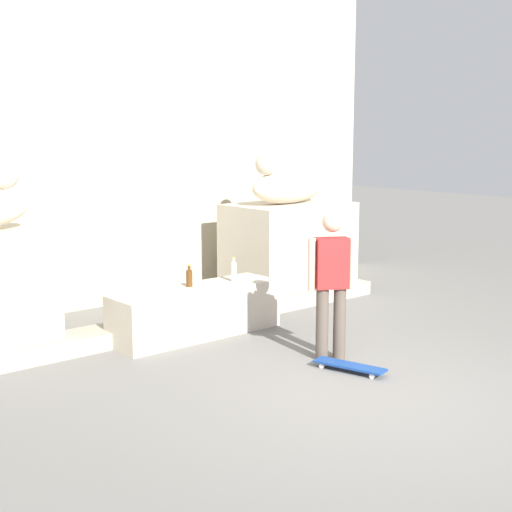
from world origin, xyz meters
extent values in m
plane|color=slate|center=(0.00, 0.00, 0.00)|extent=(40.00, 40.00, 0.00)
cube|color=#BCB298|center=(0.00, 5.49, 2.61)|extent=(10.42, 0.60, 5.23)
cube|color=beige|center=(2.52, 4.06, 0.71)|extent=(1.88, 1.21, 1.42)
sphere|color=beige|center=(-1.97, 4.00, 2.04)|extent=(0.32, 0.32, 0.32)
ellipsoid|color=beige|center=(2.52, 4.06, 1.68)|extent=(1.66, 0.78, 0.52)
sphere|color=beige|center=(1.97, 3.98, 2.04)|extent=(0.32, 0.32, 0.32)
cube|color=beige|center=(0.00, 3.06, 0.31)|extent=(2.23, 0.66, 0.61)
cylinder|color=brown|center=(0.65, 1.24, 0.41)|extent=(0.14, 0.14, 0.82)
cylinder|color=brown|center=(0.48, 1.34, 0.41)|extent=(0.14, 0.14, 0.82)
cube|color=#B22626|center=(0.56, 1.29, 1.10)|extent=(0.41, 0.36, 0.56)
sphere|color=beige|center=(0.56, 1.29, 1.55)|extent=(0.23, 0.23, 0.23)
cylinder|color=beige|center=(0.76, 1.17, 1.09)|extent=(0.09, 0.09, 0.58)
cylinder|color=beige|center=(0.37, 1.40, 1.09)|extent=(0.09, 0.09, 0.58)
cube|color=navy|center=(0.40, 0.85, 0.07)|extent=(0.39, 0.82, 0.02)
cylinder|color=white|center=(0.26, 1.12, 0.03)|extent=(0.04, 0.06, 0.06)
cylinder|color=white|center=(0.40, 1.16, 0.03)|extent=(0.04, 0.06, 0.06)
cylinder|color=white|center=(0.41, 0.54, 0.03)|extent=(0.04, 0.06, 0.06)
cylinder|color=white|center=(0.55, 0.58, 0.03)|extent=(0.04, 0.06, 0.06)
cylinder|color=silver|center=(0.59, 3.04, 0.74)|extent=(0.07, 0.07, 0.25)
cylinder|color=silver|center=(0.59, 3.04, 0.89)|extent=(0.03, 0.03, 0.06)
cylinder|color=yellow|center=(0.59, 3.04, 0.93)|extent=(0.04, 0.04, 0.01)
cylinder|color=#593314|center=(-0.03, 3.15, 0.72)|extent=(0.08, 0.08, 0.21)
cylinder|color=#593314|center=(-0.03, 3.15, 0.85)|extent=(0.04, 0.04, 0.06)
cylinder|color=yellow|center=(-0.03, 3.15, 0.89)|extent=(0.04, 0.04, 0.01)
cube|color=#A9A08F|center=(0.00, 3.44, 0.10)|extent=(6.91, 0.50, 0.20)
camera|label=1|loc=(-5.32, -4.27, 2.56)|focal=52.27mm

